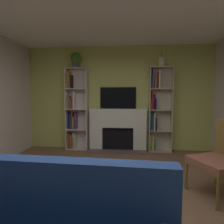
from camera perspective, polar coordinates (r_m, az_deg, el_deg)
name	(u,v)px	position (r m, az deg, el deg)	size (l,w,h in m)	color
ground_plane	(103,209)	(2.78, -2.50, -26.37)	(6.79, 6.79, 0.00)	brown
wall_back_accent	(118,98)	(5.23, 1.83, 3.97)	(4.97, 0.06, 2.71)	#BDC467
fireplace	(118,129)	(5.17, 1.71, -4.85)	(1.57, 0.49, 1.09)	white
tv	(118,98)	(5.17, 1.78, 4.11)	(0.93, 0.06, 0.56)	black
bookshelf_left	(75,112)	(5.32, -10.75, 0.03)	(0.57, 0.26, 2.15)	silver
bookshelf_right	(158,109)	(5.14, 13.09, 0.84)	(0.57, 0.26, 2.15)	beige
potted_plant	(76,59)	(5.31, -10.47, 14.93)	(0.26, 0.26, 0.39)	#4D534D
vase_with_flowers	(162,61)	(5.16, 14.23, 14.07)	(0.16, 0.16, 0.42)	beige
armchair	(223,157)	(3.30, 29.57, -11.40)	(0.83, 0.83, 1.07)	brown
coffee_table	(72,203)	(2.25, -11.54, -24.46)	(0.76, 0.54, 0.40)	olive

